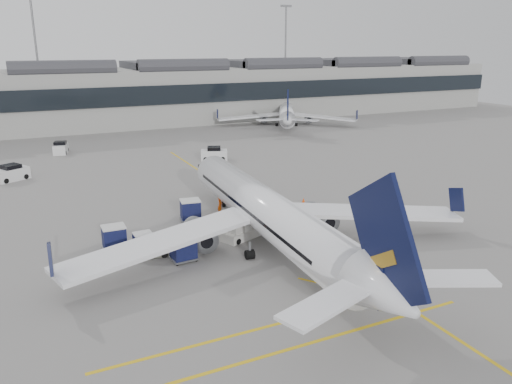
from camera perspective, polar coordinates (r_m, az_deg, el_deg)
name	(u,v)px	position (r m, az deg, el deg)	size (l,w,h in m)	color
ground	(193,264)	(37.64, -7.18, -8.19)	(220.00, 220.00, 0.00)	gray
terminal	(73,96)	(105.49, -20.17, 10.30)	(200.00, 20.45, 12.40)	#9E9E99
light_masts	(53,51)	(118.94, -22.16, 14.74)	(113.00, 0.60, 25.45)	slate
apron_markings	(256,208)	(49.79, 0.03, -1.82)	(0.25, 60.00, 0.01)	gold
airliner_main	(269,213)	(39.46, 1.47, -2.46)	(33.15, 36.29, 9.64)	white
airliner_far	(287,113)	(102.19, 3.51, 8.99)	(25.39, 28.01, 8.21)	white
belt_loader	(244,230)	(42.16, -1.43, -4.39)	(5.32, 3.25, 2.11)	silver
baggage_cart_a	(190,210)	(46.31, -7.50, -2.00)	(2.11, 1.83, 2.00)	gray
baggage_cart_b	(143,242)	(40.09, -12.76, -5.59)	(1.56, 1.31, 1.59)	gray
baggage_cart_c	(183,248)	(37.94, -8.31, -6.31)	(1.96, 1.66, 1.95)	gray
baggage_cart_d	(114,237)	(40.99, -15.90, -5.00)	(1.92, 1.59, 2.00)	gray
ramp_agent_a	(220,205)	(47.84, -4.13, -1.52)	(0.65, 0.43, 1.79)	#F5570C
ramp_agent_b	(192,229)	(42.12, -7.31, -4.27)	(0.79, 0.62, 1.63)	#E3460B
pushback_tug	(153,249)	(39.38, -11.74, -6.36)	(2.53, 1.80, 1.30)	#55574A
safety_cone_nose	(215,176)	(61.15, -4.69, 1.85)	(0.38, 0.38, 0.53)	#F24C0A
safety_cone_engine	(303,200)	(51.51, 5.45, -0.97)	(0.38, 0.38, 0.53)	#F24C0A
service_van_left	(12,173)	(66.58, -26.15, 1.94)	(4.21, 3.50, 1.94)	silver
service_van_mid	(61,148)	(80.38, -21.41, 4.69)	(2.56, 3.85, 1.81)	silver
service_van_right	(214,154)	(70.82, -4.80, 4.34)	(4.07, 3.04, 1.88)	silver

